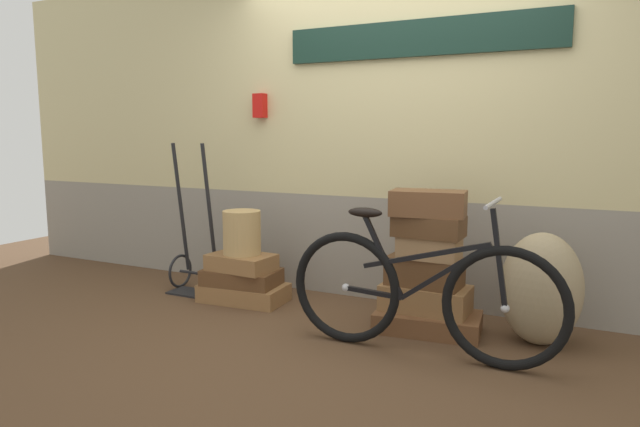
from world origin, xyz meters
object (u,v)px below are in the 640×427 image
(suitcase_6, at_px, (429,248))
(suitcase_0, at_px, (244,293))
(suitcase_5, at_px, (424,271))
(wicker_basket, at_px, (242,232))
(suitcase_2, at_px, (241,262))
(suitcase_3, at_px, (428,322))
(luggage_trolley, at_px, (195,257))
(burlap_sack, at_px, (541,289))
(suitcase_7, at_px, (429,226))
(suitcase_4, at_px, (425,298))
(suitcase_8, at_px, (428,203))
(suitcase_1, at_px, (242,277))
(bicycle, at_px, (420,294))

(suitcase_6, bearing_deg, suitcase_0, -179.82)
(suitcase_5, distance_m, wicker_basket, 1.47)
(suitcase_0, distance_m, suitcase_2, 0.25)
(suitcase_3, height_order, luggage_trolley, luggage_trolley)
(suitcase_6, bearing_deg, burlap_sack, 8.84)
(suitcase_7, relative_size, burlap_sack, 0.63)
(suitcase_6, distance_m, luggage_trolley, 2.05)
(suitcase_4, xyz_separation_m, suitcase_8, (0.01, -0.04, 0.65))
(suitcase_3, xyz_separation_m, suitcase_7, (-0.01, 0.00, 0.65))
(suitcase_2, xyz_separation_m, suitcase_4, (1.47, 0.03, -0.10))
(suitcase_7, bearing_deg, luggage_trolley, 178.54)
(suitcase_1, height_order, suitcase_8, suitcase_8)
(wicker_basket, relative_size, bicycle, 0.20)
(suitcase_0, height_order, suitcase_5, suitcase_5)
(burlap_sack, bearing_deg, bicycle, -141.05)
(suitcase_8, bearing_deg, suitcase_6, 2.46)
(suitcase_2, xyz_separation_m, suitcase_3, (1.50, -0.01, -0.26))
(suitcase_2, relative_size, suitcase_5, 1.02)
(suitcase_7, bearing_deg, suitcase_2, -178.56)
(suitcase_4, relative_size, luggage_trolley, 0.47)
(suitcase_0, distance_m, suitcase_5, 1.50)
(luggage_trolley, bearing_deg, suitcase_8, -3.20)
(suitcase_2, relative_size, suitcase_8, 1.05)
(suitcase_3, bearing_deg, suitcase_0, 172.62)
(suitcase_5, bearing_deg, suitcase_8, -53.25)
(suitcase_3, relative_size, suitcase_7, 1.54)
(suitcase_0, xyz_separation_m, suitcase_5, (1.46, -0.00, 0.33))
(suitcase_5, bearing_deg, bicycle, -73.70)
(suitcase_7, bearing_deg, suitcase_1, -179.22)
(luggage_trolley, xyz_separation_m, burlap_sack, (2.72, -0.02, 0.07))
(wicker_basket, height_order, bicycle, bicycle)
(suitcase_4, distance_m, suitcase_7, 0.50)
(suitcase_5, height_order, suitcase_6, suitcase_6)
(bicycle, bearing_deg, suitcase_8, 100.76)
(suitcase_0, xyz_separation_m, suitcase_2, (0.00, -0.03, 0.25))
(suitcase_0, bearing_deg, suitcase_3, -5.09)
(suitcase_1, bearing_deg, wicker_basket, -11.44)
(suitcase_8, bearing_deg, suitcase_7, 30.40)
(suitcase_8, relative_size, burlap_sack, 0.67)
(suitcase_3, bearing_deg, suitcase_7, 156.96)
(wicker_basket, relative_size, burlap_sack, 0.48)
(suitcase_2, relative_size, bicycle, 0.30)
(suitcase_3, distance_m, wicker_basket, 1.58)
(suitcase_1, height_order, bicycle, bicycle)
(suitcase_8, relative_size, wicker_basket, 1.39)
(suitcase_7, height_order, wicker_basket, suitcase_7)
(suitcase_3, bearing_deg, suitcase_6, 161.85)
(burlap_sack, bearing_deg, luggage_trolley, 179.57)
(suitcase_8, height_order, wicker_basket, suitcase_8)
(suitcase_5, bearing_deg, suitcase_3, -35.11)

